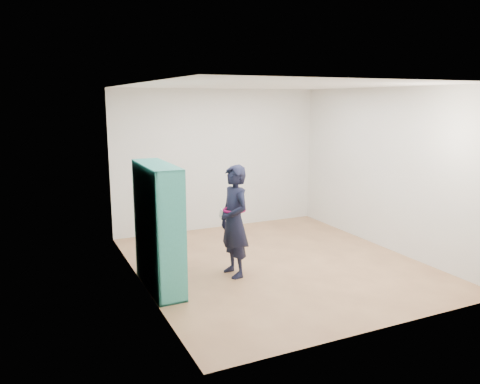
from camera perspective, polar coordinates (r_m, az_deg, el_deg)
name	(u,v)px	position (r m, az deg, el deg)	size (l,w,h in m)	color
floor	(276,263)	(7.09, 4.45, -8.66)	(4.50, 4.50, 0.00)	#8C5F3F
ceiling	(279,85)	(6.67, 4.79, 12.84)	(4.50, 4.50, 0.00)	white
wall_left	(140,189)	(6.04, -12.13, 0.42)	(0.02, 4.50, 2.60)	silver
wall_right	(385,169)	(7.93, 17.32, 2.69)	(0.02, 4.50, 2.60)	silver
wall_back	(218,160)	(8.77, -2.65, 3.96)	(4.00, 0.02, 2.60)	silver
wall_front	(387,211)	(4.97, 17.49, -2.19)	(4.00, 0.02, 2.60)	silver
bookshelf	(157,229)	(6.05, -10.13, -4.46)	(0.35, 1.22, 1.62)	teal
person	(234,221)	(6.40, -0.70, -3.56)	(0.41, 0.59, 1.55)	black
smartphone	(221,214)	(6.39, -2.31, -2.65)	(0.03, 0.10, 0.14)	silver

